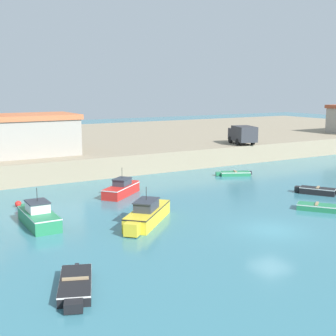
{
  "coord_description": "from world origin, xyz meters",
  "views": [
    {
      "loc": [
        -20.14,
        -21.25,
        9.0
      ],
      "look_at": [
        0.11,
        13.21,
        2.0
      ],
      "focal_mm": 50.0,
      "sensor_mm": 36.0,
      "label": 1
    }
  ],
  "objects_px": {
    "motorboat_green_5": "(38,216)",
    "harbor_shed_far_end": "(33,134)",
    "dinghy_green_4": "(318,207)",
    "dinghy_black_1": "(75,285)",
    "mooring_buoy": "(18,204)",
    "dinghy_green_3": "(234,173)",
    "motorboat_red_7": "(122,189)",
    "motorboat_yellow_0": "(147,214)",
    "truck_on_quay": "(242,134)",
    "dinghy_black_6": "(317,191)"
  },
  "relations": [
    {
      "from": "dinghy_black_1",
      "to": "truck_on_quay",
      "type": "relative_size",
      "value": 0.93
    },
    {
      "from": "dinghy_green_4",
      "to": "harbor_shed_far_end",
      "type": "relative_size",
      "value": 0.37
    },
    {
      "from": "dinghy_green_4",
      "to": "mooring_buoy",
      "type": "relative_size",
      "value": 6.53
    },
    {
      "from": "dinghy_green_3",
      "to": "harbor_shed_far_end",
      "type": "height_order",
      "value": "harbor_shed_far_end"
    },
    {
      "from": "harbor_shed_far_end",
      "to": "dinghy_black_1",
      "type": "bearing_deg",
      "value": -101.3
    },
    {
      "from": "motorboat_red_7",
      "to": "truck_on_quay",
      "type": "bearing_deg",
      "value": 23.61
    },
    {
      "from": "motorboat_red_7",
      "to": "dinghy_black_1",
      "type": "bearing_deg",
      "value": -121.25
    },
    {
      "from": "motorboat_yellow_0",
      "to": "motorboat_red_7",
      "type": "distance_m",
      "value": 8.51
    },
    {
      "from": "dinghy_black_1",
      "to": "motorboat_green_5",
      "type": "xyz_separation_m",
      "value": [
        1.31,
        10.92,
        0.33
      ]
    },
    {
      "from": "motorboat_yellow_0",
      "to": "mooring_buoy",
      "type": "relative_size",
      "value": 11.01
    },
    {
      "from": "motorboat_yellow_0",
      "to": "dinghy_green_3",
      "type": "relative_size",
      "value": 1.53
    },
    {
      "from": "motorboat_green_5",
      "to": "dinghy_black_6",
      "type": "bearing_deg",
      "value": -7.59
    },
    {
      "from": "dinghy_black_1",
      "to": "mooring_buoy",
      "type": "distance_m",
      "value": 16.32
    },
    {
      "from": "dinghy_green_4",
      "to": "truck_on_quay",
      "type": "height_order",
      "value": "truck_on_quay"
    },
    {
      "from": "dinghy_green_4",
      "to": "truck_on_quay",
      "type": "distance_m",
      "value": 22.88
    },
    {
      "from": "motorboat_yellow_0",
      "to": "mooring_buoy",
      "type": "height_order",
      "value": "motorboat_yellow_0"
    },
    {
      "from": "dinghy_black_1",
      "to": "motorboat_yellow_0",
      "type": "bearing_deg",
      "value": 45.06
    },
    {
      "from": "dinghy_black_1",
      "to": "dinghy_green_4",
      "type": "relative_size",
      "value": 1.36
    },
    {
      "from": "dinghy_green_3",
      "to": "motorboat_green_5",
      "type": "height_order",
      "value": "motorboat_green_5"
    },
    {
      "from": "dinghy_green_4",
      "to": "motorboat_red_7",
      "type": "xyz_separation_m",
      "value": [
        -10.39,
        11.8,
        0.29
      ]
    },
    {
      "from": "motorboat_yellow_0",
      "to": "dinghy_green_4",
      "type": "bearing_deg",
      "value": -15.89
    },
    {
      "from": "dinghy_green_3",
      "to": "motorboat_green_5",
      "type": "distance_m",
      "value": 23.07
    },
    {
      "from": "motorboat_green_5",
      "to": "harbor_shed_far_end",
      "type": "xyz_separation_m",
      "value": [
        4.47,
        17.96,
        3.6
      ]
    },
    {
      "from": "mooring_buoy",
      "to": "truck_on_quay",
      "type": "distance_m",
      "value": 29.82
    },
    {
      "from": "dinghy_black_6",
      "to": "mooring_buoy",
      "type": "height_order",
      "value": "dinghy_black_6"
    },
    {
      "from": "mooring_buoy",
      "to": "truck_on_quay",
      "type": "height_order",
      "value": "truck_on_quay"
    },
    {
      "from": "dinghy_green_4",
      "to": "motorboat_red_7",
      "type": "distance_m",
      "value": 15.72
    },
    {
      "from": "mooring_buoy",
      "to": "harbor_shed_far_end",
      "type": "distance_m",
      "value": 13.97
    },
    {
      "from": "dinghy_green_4",
      "to": "motorboat_red_7",
      "type": "height_order",
      "value": "motorboat_red_7"
    },
    {
      "from": "motorboat_yellow_0",
      "to": "dinghy_black_6",
      "type": "distance_m",
      "value": 16.34
    },
    {
      "from": "dinghy_green_3",
      "to": "dinghy_green_4",
      "type": "distance_m",
      "value": 14.24
    },
    {
      "from": "dinghy_green_4",
      "to": "mooring_buoy",
      "type": "height_order",
      "value": "dinghy_green_4"
    },
    {
      "from": "dinghy_green_3",
      "to": "motorboat_yellow_0",
      "type": "bearing_deg",
      "value": -146.39
    },
    {
      "from": "dinghy_black_6",
      "to": "dinghy_black_1",
      "type": "bearing_deg",
      "value": -161.79
    },
    {
      "from": "mooring_buoy",
      "to": "harbor_shed_far_end",
      "type": "bearing_deg",
      "value": 70.17
    },
    {
      "from": "dinghy_black_1",
      "to": "motorboat_red_7",
      "type": "relative_size",
      "value": 0.95
    },
    {
      "from": "dinghy_black_1",
      "to": "dinghy_green_4",
      "type": "distance_m",
      "value": 20.49
    },
    {
      "from": "motorboat_yellow_0",
      "to": "motorboat_green_5",
      "type": "distance_m",
      "value": 7.14
    },
    {
      "from": "harbor_shed_far_end",
      "to": "dinghy_green_3",
      "type": "bearing_deg",
      "value": -31.82
    },
    {
      "from": "motorboat_yellow_0",
      "to": "dinghy_black_6",
      "type": "height_order",
      "value": "motorboat_yellow_0"
    },
    {
      "from": "dinghy_green_4",
      "to": "motorboat_green_5",
      "type": "distance_m",
      "value": 19.95
    },
    {
      "from": "dinghy_black_1",
      "to": "dinghy_green_3",
      "type": "height_order",
      "value": "dinghy_black_1"
    },
    {
      "from": "motorboat_yellow_0",
      "to": "mooring_buoy",
      "type": "xyz_separation_m",
      "value": [
        -6.44,
        8.59,
        -0.36
      ]
    },
    {
      "from": "dinghy_green_4",
      "to": "motorboat_red_7",
      "type": "relative_size",
      "value": 0.7
    },
    {
      "from": "motorboat_yellow_0",
      "to": "truck_on_quay",
      "type": "xyz_separation_m",
      "value": [
        22.0,
        17.01,
        2.74
      ]
    },
    {
      "from": "dinghy_black_1",
      "to": "motorboat_red_7",
      "type": "xyz_separation_m",
      "value": [
        9.68,
        15.96,
        0.27
      ]
    },
    {
      "from": "dinghy_green_3",
      "to": "motorboat_red_7",
      "type": "distance_m",
      "value": 13.72
    },
    {
      "from": "motorboat_green_5",
      "to": "dinghy_black_6",
      "type": "distance_m",
      "value": 22.89
    },
    {
      "from": "dinghy_black_6",
      "to": "motorboat_red_7",
      "type": "height_order",
      "value": "motorboat_red_7"
    },
    {
      "from": "motorboat_yellow_0",
      "to": "dinghy_green_3",
      "type": "bearing_deg",
      "value": 33.61
    }
  ]
}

